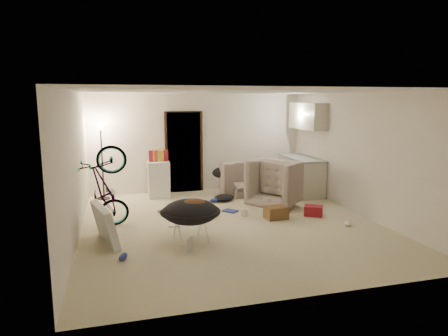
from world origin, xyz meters
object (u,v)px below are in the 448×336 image
object	(u,v)px
bicycle	(106,206)
mini_fridge	(159,179)
drink_case_b	(313,211)
drink_case_a	(276,213)
armchair	(283,186)
kitchen_counter	(301,176)
sofa	(259,179)
floor_lamp	(101,145)
juicer	(244,212)
saucer_chair	(191,217)
tv_box	(105,224)

from	to	relation	value
bicycle	mini_fridge	distance (m)	2.47
mini_fridge	drink_case_b	distance (m)	3.81
mini_fridge	drink_case_a	size ratio (longest dim) A/B	2.03
mini_fridge	armchair	bearing A→B (deg)	-23.37
kitchen_counter	armchair	world-z (taller)	kitchen_counter
armchair	drink_case_b	world-z (taller)	armchair
sofa	floor_lamp	bearing A→B (deg)	-5.64
kitchen_counter	juicer	world-z (taller)	kitchen_counter
sofa	juicer	distance (m)	2.27
kitchen_counter	juicer	xyz separation A→B (m)	(-2.02, -1.56, -0.35)
armchair	saucer_chair	size ratio (longest dim) A/B	1.14
juicer	kitchen_counter	bearing A→B (deg)	37.71
drink_case_a	juicer	distance (m)	0.65
floor_lamp	saucer_chair	world-z (taller)	floor_lamp
drink_case_a	tv_box	bearing A→B (deg)	-175.83
mini_fridge	drink_case_a	distance (m)	3.23
kitchen_counter	saucer_chair	size ratio (longest dim) A/B	1.49
kitchen_counter	saucer_chair	distance (m)	4.33
kitchen_counter	drink_case_a	bearing A→B (deg)	-127.49
tv_box	sofa	bearing A→B (deg)	22.24
sofa	saucer_chair	world-z (taller)	saucer_chair
tv_box	juicer	size ratio (longest dim) A/B	4.60
saucer_chair	tv_box	distance (m)	1.41
saucer_chair	tv_box	bearing A→B (deg)	168.42
floor_lamp	drink_case_a	distance (m)	4.39
armchair	bicycle	distance (m)	4.01
armchair	bicycle	bearing A→B (deg)	67.38
juicer	tv_box	bearing A→B (deg)	-161.61
kitchen_counter	bicycle	size ratio (longest dim) A/B	0.95
kitchen_counter	armchair	size ratio (longest dim) A/B	1.31
tv_box	drink_case_a	world-z (taller)	tv_box
kitchen_counter	bicycle	distance (m)	5.00
drink_case_b	juicer	bearing A→B (deg)	-162.32
armchair	drink_case_a	world-z (taller)	armchair
kitchen_counter	drink_case_a	size ratio (longest dim) A/B	3.49
sofa	mini_fridge	world-z (taller)	mini_fridge
floor_lamp	juicer	bearing A→B (deg)	-38.12
armchair	tv_box	xyz separation A→B (m)	(-3.91, -1.74, -0.05)
floor_lamp	sofa	bearing A→B (deg)	-2.97
tv_box	drink_case_a	bearing A→B (deg)	-5.90
armchair	juicer	distance (m)	1.49
saucer_chair	drink_case_b	size ratio (longest dim) A/B	2.79
saucer_chair	drink_case_a	world-z (taller)	saucer_chair
tv_box	bicycle	bearing A→B (deg)	74.44
sofa	saucer_chair	size ratio (longest dim) A/B	2.13
kitchen_counter	armchair	distance (m)	1.09
floor_lamp	sofa	xyz separation A→B (m)	(3.85, -0.20, -0.99)
mini_fridge	tv_box	bearing A→B (deg)	-110.01
drink_case_a	kitchen_counter	bearing A→B (deg)	47.01
floor_lamp	tv_box	xyz separation A→B (m)	(0.10, -3.11, -0.98)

